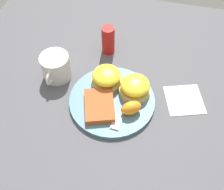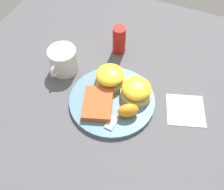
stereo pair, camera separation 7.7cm
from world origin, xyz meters
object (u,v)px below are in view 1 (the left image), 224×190
(sandwich_benedict_right, at_px, (107,77))
(cup, at_px, (56,67))
(fork, at_px, (124,104))
(sandwich_benedict_left, at_px, (135,87))
(hashbrown_patty, at_px, (99,105))
(orange_wedge, at_px, (131,108))
(condiment_bottle, at_px, (108,40))

(sandwich_benedict_right, height_order, cup, cup)
(fork, height_order, cup, cup)
(sandwich_benedict_left, height_order, sandwich_benedict_right, same)
(sandwich_benedict_left, xyz_separation_m, sandwich_benedict_right, (-0.02, -0.09, 0.00))
(hashbrown_patty, xyz_separation_m, orange_wedge, (-0.00, 0.09, 0.01))
(sandwich_benedict_left, xyz_separation_m, orange_wedge, (0.07, 0.00, -0.01))
(sandwich_benedict_left, xyz_separation_m, condiment_bottle, (-0.17, -0.12, 0.01))
(sandwich_benedict_right, height_order, orange_wedge, sandwich_benedict_right)
(orange_wedge, bearing_deg, fork, -131.45)
(cup, relative_size, condiment_bottle, 1.18)
(fork, bearing_deg, cup, -106.36)
(hashbrown_patty, bearing_deg, condiment_bottle, -171.73)
(hashbrown_patty, distance_m, orange_wedge, 0.09)
(hashbrown_patty, bearing_deg, orange_wedge, 93.10)
(sandwich_benedict_left, relative_size, cup, 0.80)
(cup, bearing_deg, fork, 73.64)
(sandwich_benedict_left, height_order, cup, cup)
(fork, xyz_separation_m, condiment_bottle, (-0.22, -0.10, 0.03))
(hashbrown_patty, xyz_separation_m, condiment_bottle, (-0.25, -0.04, 0.03))
(hashbrown_patty, relative_size, cup, 0.96)
(fork, bearing_deg, orange_wedge, 48.55)
(hashbrown_patty, height_order, fork, hashbrown_patty)
(orange_wedge, relative_size, fork, 0.29)
(sandwich_benedict_right, bearing_deg, condiment_bottle, -167.57)
(orange_wedge, relative_size, condiment_bottle, 0.60)
(condiment_bottle, bearing_deg, sandwich_benedict_left, 36.42)
(condiment_bottle, bearing_deg, hashbrown_patty, 8.27)
(sandwich_benedict_left, relative_size, orange_wedge, 1.58)
(sandwich_benedict_left, xyz_separation_m, cup, (-0.02, -0.26, 0.00))
(hashbrown_patty, relative_size, orange_wedge, 1.90)
(hashbrown_patty, distance_m, condiment_bottle, 0.25)
(hashbrown_patty, relative_size, condiment_bottle, 1.13)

